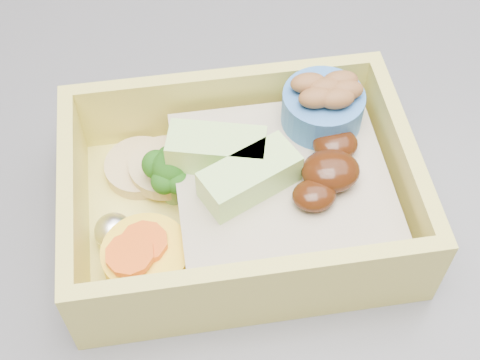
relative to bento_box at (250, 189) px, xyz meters
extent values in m
cube|color=#3A3A3F|center=(-0.11, 0.00, -0.05)|extent=(1.24, 0.84, 0.04)
cube|color=#E2D55D|center=(-0.01, 0.00, -0.02)|extent=(0.20, 0.15, 0.01)
cube|color=#E2D55D|center=(-0.01, 0.07, 0.01)|extent=(0.20, 0.01, 0.05)
cube|color=#E2D55D|center=(0.00, -0.07, 0.01)|extent=(0.20, 0.01, 0.05)
cube|color=#E2D55D|center=(0.09, 0.00, 0.01)|extent=(0.01, 0.13, 0.05)
cube|color=#E2D55D|center=(-0.10, 0.00, 0.01)|extent=(0.01, 0.13, 0.05)
cube|color=gray|center=(0.02, 0.00, 0.00)|extent=(0.12, 0.11, 0.03)
ellipsoid|color=#381708|center=(0.04, -0.01, 0.02)|extent=(0.03, 0.03, 0.02)
ellipsoid|color=#381708|center=(0.05, 0.01, 0.02)|extent=(0.03, 0.02, 0.01)
ellipsoid|color=#381708|center=(0.03, -0.02, 0.02)|extent=(0.02, 0.02, 0.01)
cube|color=#BAF37F|center=(0.00, -0.01, 0.02)|extent=(0.06, 0.05, 0.02)
cube|color=#BAF37F|center=(-0.02, 0.01, 0.02)|extent=(0.06, 0.04, 0.02)
cylinder|color=#6E9550|center=(-0.05, 0.01, -0.01)|extent=(0.01, 0.01, 0.02)
sphere|color=#1F5B14|center=(-0.05, 0.01, 0.01)|extent=(0.02, 0.02, 0.02)
sphere|color=#1F5B14|center=(-0.04, 0.02, 0.01)|extent=(0.02, 0.02, 0.02)
sphere|color=#1F5B14|center=(-0.05, 0.02, 0.01)|extent=(0.02, 0.02, 0.02)
sphere|color=#1F5B14|center=(-0.04, 0.00, 0.01)|extent=(0.02, 0.02, 0.02)
sphere|color=#1F5B14|center=(-0.05, 0.01, 0.01)|extent=(0.02, 0.02, 0.02)
sphere|color=#1F5B14|center=(-0.05, 0.02, 0.01)|extent=(0.02, 0.02, 0.02)
cylinder|color=yellow|center=(-0.06, -0.04, -0.01)|extent=(0.05, 0.05, 0.02)
cylinder|color=#F15814|center=(-0.06, -0.03, 0.01)|extent=(0.03, 0.03, 0.00)
cylinder|color=#F15814|center=(-0.07, -0.04, 0.01)|extent=(0.03, 0.03, 0.00)
cylinder|color=tan|center=(-0.06, 0.03, -0.01)|extent=(0.04, 0.04, 0.01)
cylinder|color=tan|center=(-0.05, 0.03, -0.01)|extent=(0.04, 0.04, 0.01)
ellipsoid|color=white|center=(-0.03, 0.04, -0.01)|extent=(0.02, 0.02, 0.02)
ellipsoid|color=white|center=(-0.08, -0.02, -0.01)|extent=(0.02, 0.02, 0.02)
cylinder|color=#3871BF|center=(0.05, 0.04, 0.03)|extent=(0.05, 0.05, 0.02)
ellipsoid|color=brown|center=(0.05, 0.04, 0.04)|extent=(0.02, 0.01, 0.01)
ellipsoid|color=brown|center=(0.06, 0.04, 0.04)|extent=(0.02, 0.01, 0.01)
ellipsoid|color=brown|center=(0.04, 0.04, 0.04)|extent=(0.02, 0.01, 0.01)
ellipsoid|color=brown|center=(0.05, 0.03, 0.04)|extent=(0.02, 0.01, 0.01)
ellipsoid|color=brown|center=(0.04, 0.03, 0.04)|extent=(0.02, 0.01, 0.01)
ellipsoid|color=brown|center=(0.06, 0.03, 0.04)|extent=(0.02, 0.01, 0.01)
camera|label=1|loc=(-0.04, -0.23, 0.32)|focal=50.00mm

